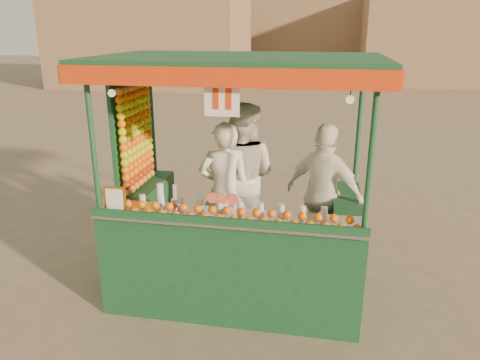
% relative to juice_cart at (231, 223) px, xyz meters
% --- Properties ---
extents(ground, '(90.00, 90.00, 0.00)m').
position_rel_juice_cart_xyz_m(ground, '(0.49, -0.06, -0.90)').
color(ground, '#685B4A').
rests_on(ground, ground).
extents(building_left, '(10.00, 6.00, 6.00)m').
position_rel_juice_cart_xyz_m(building_left, '(-8.51, 19.94, 2.10)').
color(building_left, '#82694A').
rests_on(building_left, ground).
extents(building_right, '(9.00, 6.00, 5.00)m').
position_rel_juice_cart_xyz_m(building_right, '(7.49, 23.94, 1.60)').
color(building_right, '#82694A').
rests_on(building_right, ground).
extents(building_center, '(14.00, 7.00, 7.00)m').
position_rel_juice_cart_xyz_m(building_center, '(-1.51, 29.94, 2.60)').
color(building_center, '#82694A').
rests_on(building_center, ground).
extents(juice_cart, '(3.07, 1.99, 2.79)m').
position_rel_juice_cart_xyz_m(juice_cart, '(0.00, 0.00, 0.00)').
color(juice_cart, '#103D1E').
rests_on(juice_cart, ground).
extents(vendor_left, '(0.71, 0.55, 1.72)m').
position_rel_juice_cart_xyz_m(vendor_left, '(-0.14, 0.32, 0.28)').
color(vendor_left, silver).
rests_on(vendor_left, ground).
extents(vendor_middle, '(1.00, 0.83, 1.90)m').
position_rel_juice_cart_xyz_m(vendor_middle, '(0.01, 0.64, 0.37)').
color(vendor_middle, silver).
rests_on(vendor_middle, ground).
extents(vendor_right, '(1.08, 0.83, 1.71)m').
position_rel_juice_cart_xyz_m(vendor_right, '(1.05, 0.43, 0.28)').
color(vendor_right, white).
rests_on(vendor_right, ground).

